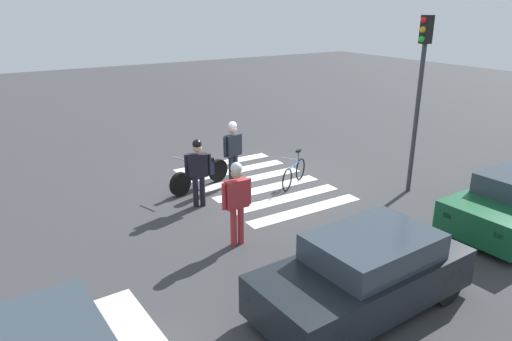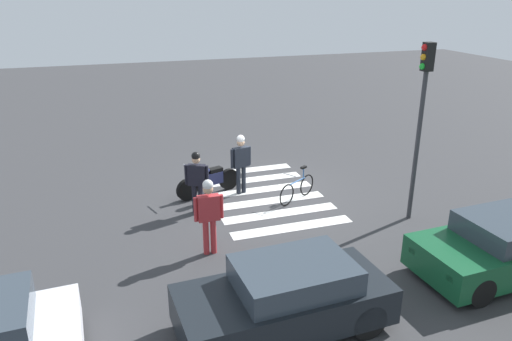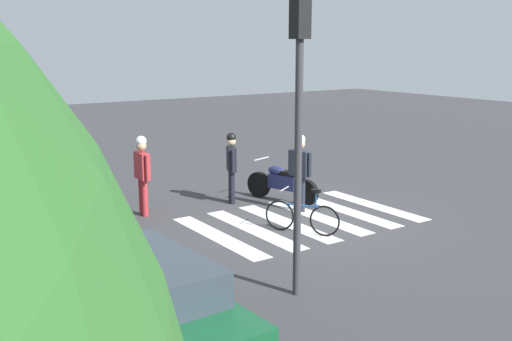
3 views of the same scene
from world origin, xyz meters
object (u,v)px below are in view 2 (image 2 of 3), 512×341
object	(u,v)px
pedestrian_bystander	(209,211)
traffic_light_pole	(422,106)
car_green_compact	(504,246)
officer_on_foot	(197,178)
leaning_bicycle	(297,189)
officer_by_motorcycle	(241,160)
car_black_suv	(286,298)
police_motorcycle	(209,180)

from	to	relation	value
pedestrian_bystander	traffic_light_pole	distance (m)	6.01
traffic_light_pole	car_green_compact	bearing A→B (deg)	96.65
car_green_compact	officer_on_foot	bearing A→B (deg)	-41.57
leaning_bicycle	officer_on_foot	world-z (taller)	officer_on_foot
officer_on_foot	officer_by_motorcycle	size ratio (longest dim) A/B	0.97
officer_by_motorcycle	car_green_compact	distance (m)	7.45
car_black_suv	traffic_light_pole	distance (m)	6.44
officer_on_foot	car_green_compact	size ratio (longest dim) A/B	0.45
car_black_suv	traffic_light_pole	size ratio (longest dim) A/B	0.84
officer_by_motorcycle	officer_on_foot	bearing A→B (deg)	31.52
officer_on_foot	traffic_light_pole	bearing A→B (deg)	158.36
traffic_light_pole	car_black_suv	bearing A→B (deg)	33.67
officer_on_foot	officer_by_motorcycle	distance (m)	1.83
leaning_bicycle	traffic_light_pole	bearing A→B (deg)	139.91
leaning_bicycle	car_green_compact	size ratio (longest dim) A/B	0.36
pedestrian_bystander	traffic_light_pole	world-z (taller)	traffic_light_pole
officer_on_foot	car_black_suv	bearing A→B (deg)	95.38
police_motorcycle	traffic_light_pole	xyz separation A→B (m)	(-4.88, 3.32, 2.68)
pedestrian_bystander	car_black_suv	distance (m)	3.24
officer_by_motorcycle	traffic_light_pole	distance (m)	5.40
officer_on_foot	police_motorcycle	bearing A→B (deg)	-116.75
car_green_compact	traffic_light_pole	xyz separation A→B (m)	(0.35, -2.98, 2.50)
leaning_bicycle	traffic_light_pole	xyz separation A→B (m)	(-2.47, 2.08, 2.77)
pedestrian_bystander	traffic_light_pole	size ratio (longest dim) A/B	0.40
leaning_bicycle	car_black_suv	bearing A→B (deg)	65.23
traffic_light_pole	police_motorcycle	bearing A→B (deg)	-34.25
police_motorcycle	car_green_compact	bearing A→B (deg)	129.65
pedestrian_bystander	officer_on_foot	bearing A→B (deg)	-94.73
officer_by_motorcycle	leaning_bicycle	bearing A→B (deg)	143.92
officer_on_foot	pedestrian_bystander	world-z (taller)	pedestrian_bystander
leaning_bicycle	car_green_compact	distance (m)	5.80
leaning_bicycle	traffic_light_pole	distance (m)	4.25
pedestrian_bystander	car_green_compact	bearing A→B (deg)	154.79
leaning_bicycle	pedestrian_bystander	size ratio (longest dim) A/B	0.77
leaning_bicycle	car_black_suv	distance (m)	5.92
officer_on_foot	car_green_compact	world-z (taller)	officer_on_foot
leaning_bicycle	car_green_compact	xyz separation A→B (m)	(-2.81, 5.06, 0.27)
leaning_bicycle	traffic_light_pole	world-z (taller)	traffic_light_pole
police_motorcycle	officer_by_motorcycle	world-z (taller)	officer_by_motorcycle
car_green_compact	pedestrian_bystander	bearing A→B (deg)	-25.21
car_green_compact	traffic_light_pole	world-z (taller)	traffic_light_pole
police_motorcycle	officer_by_motorcycle	distance (m)	1.18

